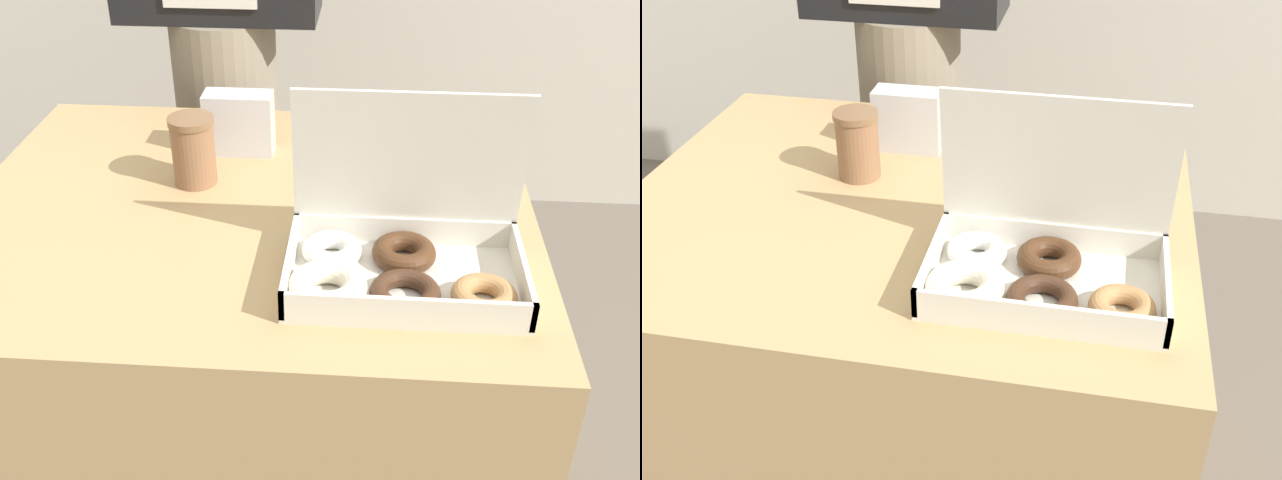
% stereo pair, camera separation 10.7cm
% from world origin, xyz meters
% --- Properties ---
extents(ground_plane, '(14.00, 14.00, 0.00)m').
position_xyz_m(ground_plane, '(0.00, 0.00, 0.00)').
color(ground_plane, '#665B51').
extents(table, '(0.98, 0.82, 0.70)m').
position_xyz_m(table, '(0.00, 0.00, 0.35)').
color(table, tan).
rests_on(table, ground_plane).
extents(donut_box, '(0.35, 0.24, 0.26)m').
position_xyz_m(donut_box, '(0.25, -0.20, 0.74)').
color(donut_box, silver).
rests_on(donut_box, table).
extents(coffee_cup, '(0.08, 0.08, 0.13)m').
position_xyz_m(coffee_cup, '(-0.10, 0.07, 0.77)').
color(coffee_cup, '#8C6042').
rests_on(coffee_cup, table).
extents(napkin_holder, '(0.13, 0.06, 0.12)m').
position_xyz_m(napkin_holder, '(-0.04, 0.20, 0.76)').
color(napkin_holder, silver).
rests_on(napkin_holder, table).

